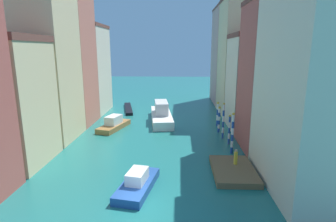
# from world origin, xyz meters

# --- Properties ---
(ground_plane) EXTENTS (154.00, 154.00, 0.00)m
(ground_plane) POSITION_xyz_m (0.00, 24.50, 0.00)
(ground_plane) COLOR #1E6B66
(building_left_1) EXTENTS (7.28, 7.57, 13.12)m
(building_left_1) POSITION_xyz_m (-14.25, 7.82, 6.57)
(building_left_1) COLOR beige
(building_left_1) RESTS_ON ground
(building_left_2) EXTENTS (7.28, 8.02, 20.72)m
(building_left_2) POSITION_xyz_m (-14.25, 15.90, 10.37)
(building_left_2) COLOR beige
(building_left_2) RESTS_ON ground
(building_left_3) EXTENTS (7.28, 7.36, 21.11)m
(building_left_3) POSITION_xyz_m (-14.25, 23.55, 10.57)
(building_left_3) COLOR #C6705B
(building_left_3) RESTS_ON ground
(building_left_4) EXTENTS (7.28, 9.14, 16.12)m
(building_left_4) POSITION_xyz_m (-14.25, 31.75, 8.07)
(building_left_4) COLOR beige
(building_left_4) RESTS_ON ground
(building_right_0) EXTENTS (7.28, 11.84, 18.44)m
(building_right_0) POSITION_xyz_m (14.25, 3.84, 9.23)
(building_right_0) COLOR beige
(building_right_0) RESTS_ON ground
(building_right_1) EXTENTS (7.28, 7.82, 17.30)m
(building_right_1) POSITION_xyz_m (14.25, 13.61, 8.66)
(building_right_1) COLOR #B25147
(building_right_1) RESTS_ON ground
(building_right_2) EXTENTS (7.28, 8.90, 13.98)m
(building_right_2) POSITION_xyz_m (14.25, 22.25, 7.00)
(building_right_2) COLOR beige
(building_right_2) RESTS_ON ground
(building_right_3) EXTENTS (7.28, 10.34, 20.68)m
(building_right_3) POSITION_xyz_m (14.25, 32.16, 10.35)
(building_right_3) COLOR beige
(building_right_3) RESTS_ON ground
(building_right_4) EXTENTS (7.28, 11.24, 20.56)m
(building_right_4) POSITION_xyz_m (14.25, 43.06, 10.29)
(building_right_4) COLOR tan
(building_right_4) RESTS_ON ground
(waterfront_dock) EXTENTS (3.96, 6.32, 0.56)m
(waterfront_dock) POSITION_xyz_m (8.40, 6.15, 0.28)
(waterfront_dock) COLOR brown
(waterfront_dock) RESTS_ON ground
(person_on_dock) EXTENTS (0.36, 0.36, 1.55)m
(person_on_dock) POSITION_xyz_m (8.75, 7.02, 1.28)
(person_on_dock) COLOR gold
(person_on_dock) RESTS_ON waterfront_dock
(mooring_pole_0) EXTENTS (0.32, 0.32, 4.83)m
(mooring_pole_0) POSITION_xyz_m (9.19, 11.31, 2.47)
(mooring_pole_0) COLOR #1E479E
(mooring_pole_0) RESTS_ON ground
(mooring_pole_1) EXTENTS (0.28, 0.28, 3.82)m
(mooring_pole_1) POSITION_xyz_m (9.42, 14.47, 1.95)
(mooring_pole_1) COLOR #1E479E
(mooring_pole_1) RESTS_ON ground
(mooring_pole_2) EXTENTS (0.28, 0.28, 4.89)m
(mooring_pole_2) POSITION_xyz_m (8.99, 16.70, 2.49)
(mooring_pole_2) COLOR #1E479E
(mooring_pole_2) RESTS_ON ground
(mooring_pole_3) EXTENTS (0.36, 0.36, 3.82)m
(mooring_pole_3) POSITION_xyz_m (8.86, 19.50, 1.96)
(mooring_pole_3) COLOR #1E479E
(mooring_pole_3) RESTS_ON ground
(mooring_pole_4) EXTENTS (0.38, 0.38, 3.84)m
(mooring_pole_4) POSITION_xyz_m (9.11, 22.88, 1.97)
(mooring_pole_4) COLOR #1E479E
(mooring_pole_4) RESTS_ON ground
(vaporetto_white) EXTENTS (4.55, 12.26, 3.32)m
(vaporetto_white) POSITION_xyz_m (0.17, 25.38, 1.13)
(vaporetto_white) COLOR white
(vaporetto_white) RESTS_ON ground
(gondola_black) EXTENTS (3.46, 10.00, 0.52)m
(gondola_black) POSITION_xyz_m (-6.95, 33.65, 0.26)
(gondola_black) COLOR black
(gondola_black) RESTS_ON ground
(motorboat_0) EXTENTS (4.06, 7.04, 2.02)m
(motorboat_0) POSITION_xyz_m (-6.70, 20.58, 0.71)
(motorboat_0) COLOR olive
(motorboat_0) RESTS_ON ground
(motorboat_1) EXTENTS (3.38, 6.31, 1.71)m
(motorboat_1) POSITION_xyz_m (-0.39, 2.70, 0.57)
(motorboat_1) COLOR #234C93
(motorboat_1) RESTS_ON ground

